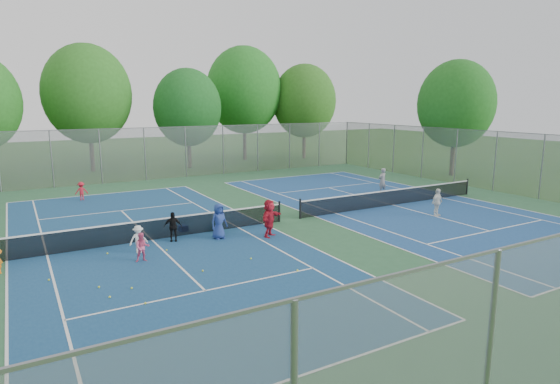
{
  "coord_description": "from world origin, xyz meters",
  "views": [
    {
      "loc": [
        -11.91,
        -19.72,
        5.95
      ],
      "look_at": [
        0.0,
        1.0,
        1.3
      ],
      "focal_mm": 30.0,
      "sensor_mm": 36.0,
      "label": 1
    }
  ],
  "objects_px": {
    "net_left": "(152,230)",
    "net_right": "(393,198)",
    "ball_hopper": "(219,227)",
    "ball_crate": "(183,228)",
    "instructor": "(382,181)"
  },
  "relations": [
    {
      "from": "ball_hopper",
      "to": "net_left",
      "type": "bearing_deg",
      "value": 175.84
    },
    {
      "from": "net_left",
      "to": "instructor",
      "type": "bearing_deg",
      "value": 10.83
    },
    {
      "from": "net_left",
      "to": "instructor",
      "type": "relative_size",
      "value": 7.67
    },
    {
      "from": "net_right",
      "to": "ball_hopper",
      "type": "distance_m",
      "value": 10.95
    },
    {
      "from": "ball_hopper",
      "to": "instructor",
      "type": "bearing_deg",
      "value": 14.26
    },
    {
      "from": "instructor",
      "to": "net_right",
      "type": "bearing_deg",
      "value": 53.69
    },
    {
      "from": "net_left",
      "to": "net_right",
      "type": "relative_size",
      "value": 1.0
    },
    {
      "from": "net_left",
      "to": "ball_crate",
      "type": "distance_m",
      "value": 1.8
    },
    {
      "from": "ball_crate",
      "to": "ball_hopper",
      "type": "bearing_deg",
      "value": -32.54
    },
    {
      "from": "ball_crate",
      "to": "instructor",
      "type": "relative_size",
      "value": 0.21
    },
    {
      "from": "ball_crate",
      "to": "instructor",
      "type": "height_order",
      "value": "instructor"
    },
    {
      "from": "net_left",
      "to": "ball_hopper",
      "type": "height_order",
      "value": "net_left"
    },
    {
      "from": "net_left",
      "to": "net_right",
      "type": "xyz_separation_m",
      "value": [
        14.0,
        0.0,
        0.0
      ]
    },
    {
      "from": "net_right",
      "to": "ball_hopper",
      "type": "xyz_separation_m",
      "value": [
        -10.94,
        -0.22,
        -0.2
      ]
    },
    {
      "from": "net_left",
      "to": "net_right",
      "type": "bearing_deg",
      "value": 0.0
    }
  ]
}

